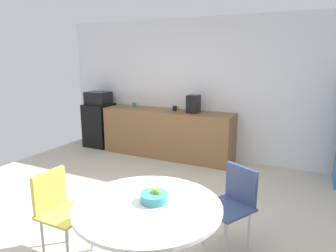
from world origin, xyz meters
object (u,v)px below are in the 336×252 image
Objects in this scene: chair_yellow at (57,203)px; microwave at (98,98)px; mug_green at (134,105)px; coffee_maker at (193,104)px; chair_navy at (234,197)px; mini_fridge at (100,125)px; fruit_bowl at (155,197)px; round_table at (148,219)px; mug_white at (175,108)px.

microwave is at bearing 122.51° from chair_yellow.
coffee_maker reaches higher than mug_green.
microwave is 4.22m from chair_navy.
chair_yellow is (2.02, -3.17, 0.06)m from mini_fridge.
microwave is at bearing 134.40° from fruit_bowl.
mug_green is at bearing 124.60° from fruit_bowl.
mug_green reaches higher than round_table.
microwave is 0.41× the size of round_table.
chair_navy is 2.72m from coffee_maker.
mug_white reaches higher than mini_fridge.
mini_fridge is 4.37m from fruit_bowl.
mug_white reaches higher than chair_yellow.
chair_navy is (3.51, -2.30, 0.06)m from mini_fridge.
mini_fridge is 1.91× the size of microwave.
microwave is (0.00, 0.00, 0.59)m from mini_fridge.
mini_fridge is at bearing 133.56° from round_table.
fruit_bowl is at bearing -119.02° from chair_navy.
chair_navy is 6.43× the size of mug_green.
mug_white is at bearing 126.63° from chair_navy.
fruit_bowl is (-0.45, -0.82, 0.27)m from chair_navy.
mini_fridge reaches higher than chair_yellow.
mug_green is (-2.64, 2.34, 0.43)m from chair_navy.
round_table is at bearing -46.44° from mini_fridge.
chair_navy is 3.55m from mug_green.
mini_fridge is 1.10× the size of chair_yellow.
round_table is 1.01m from chair_yellow.
mini_fridge is 1.00m from mug_green.
mini_fridge is 4.19m from chair_navy.
microwave is 1.50× the size of coffee_maker.
mini_fridge is at bearing 180.00° from coffee_maker.
round_table is 1.42× the size of chair_navy.
mug_green reaches higher than chair_navy.
coffee_maker reaches higher than chair_yellow.
chair_navy is 0.98m from fruit_bowl.
microwave is 3.72× the size of mug_white.
chair_yellow is 3.65× the size of fruit_bowl.
mug_white is (-1.73, 2.33, 0.43)m from chair_navy.
chair_navy and chair_yellow have the same top height.
mini_fridge is at bearing 0.00° from microwave.
microwave is 3.72× the size of mug_green.
mug_green is 0.40× the size of coffee_maker.
mug_green is at bearing 138.39° from chair_navy.
mini_fridge is 4.40m from round_table.
chair_navy is (3.51, -2.30, -0.52)m from microwave.
round_table is at bearing -74.78° from coffee_maker.
mini_fridge is 4.03× the size of fruit_bowl.
mug_white is (-0.24, 3.20, 0.43)m from chair_yellow.
mug_green is (-1.15, 3.21, 0.43)m from chair_yellow.
chair_yellow is 3.44m from mug_green.
mug_white is (1.78, 0.03, 0.49)m from mini_fridge.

